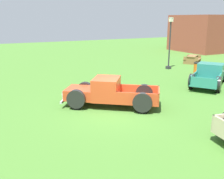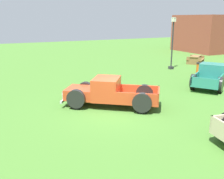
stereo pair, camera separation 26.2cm
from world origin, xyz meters
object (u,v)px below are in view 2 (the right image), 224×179
(pickup_truck_foreground, at_px, (105,93))
(lamp_post_near, at_px, (172,42))
(pickup_truck_behind_left, at_px, (212,75))
(trash_can, at_px, (200,68))
(picnic_table, at_px, (196,59))

(pickup_truck_foreground, height_order, lamp_post_near, lamp_post_near)
(pickup_truck_foreground, bearing_deg, lamp_post_near, 124.80)
(pickup_truck_behind_left, xyz_separation_m, trash_can, (-3.04, 1.85, -0.22))
(lamp_post_near, bearing_deg, trash_can, 13.36)
(pickup_truck_foreground, xyz_separation_m, lamp_post_near, (-6.67, 9.60, 1.67))
(pickup_truck_behind_left, relative_size, lamp_post_near, 1.09)
(pickup_truck_foreground, distance_m, pickup_truck_behind_left, 8.46)
(lamp_post_near, distance_m, trash_can, 3.46)
(picnic_table, bearing_deg, pickup_truck_foreground, -59.85)
(pickup_truck_foreground, bearing_deg, picnic_table, 120.15)
(picnic_table, bearing_deg, lamp_post_near, -72.65)
(lamp_post_near, distance_m, picnic_table, 4.67)
(lamp_post_near, relative_size, trash_can, 4.79)
(pickup_truck_foreground, bearing_deg, pickup_truck_behind_left, 95.58)
(pickup_truck_foreground, distance_m, trash_can, 10.98)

